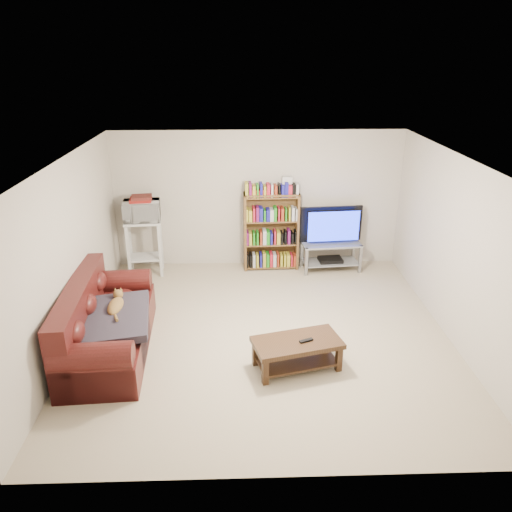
{
  "coord_description": "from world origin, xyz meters",
  "views": [
    {
      "loc": [
        -0.31,
        -5.94,
        3.62
      ],
      "look_at": [
        -0.1,
        0.4,
        1.0
      ],
      "focal_mm": 35.0,
      "sensor_mm": 36.0,
      "label": 1
    }
  ],
  "objects_px": {
    "sofa": "(103,328)",
    "bookshelf": "(271,230)",
    "coffee_table": "(297,349)",
    "tv_stand": "(331,252)"
  },
  "relations": [
    {
      "from": "sofa",
      "to": "coffee_table",
      "type": "distance_m",
      "value": 2.5
    },
    {
      "from": "tv_stand",
      "to": "sofa",
      "type": "bearing_deg",
      "value": -148.6
    },
    {
      "from": "sofa",
      "to": "tv_stand",
      "type": "height_order",
      "value": "sofa"
    },
    {
      "from": "tv_stand",
      "to": "bookshelf",
      "type": "height_order",
      "value": "bookshelf"
    },
    {
      "from": "sofa",
      "to": "bookshelf",
      "type": "xyz_separation_m",
      "value": [
        2.32,
        2.6,
        0.38
      ]
    },
    {
      "from": "coffee_table",
      "to": "bookshelf",
      "type": "height_order",
      "value": "bookshelf"
    },
    {
      "from": "sofa",
      "to": "bookshelf",
      "type": "height_order",
      "value": "bookshelf"
    },
    {
      "from": "sofa",
      "to": "coffee_table",
      "type": "height_order",
      "value": "sofa"
    },
    {
      "from": "sofa",
      "to": "coffee_table",
      "type": "xyz_separation_m",
      "value": [
        2.45,
        -0.47,
        -0.06
      ]
    },
    {
      "from": "sofa",
      "to": "bookshelf",
      "type": "relative_size",
      "value": 1.62
    }
  ]
}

